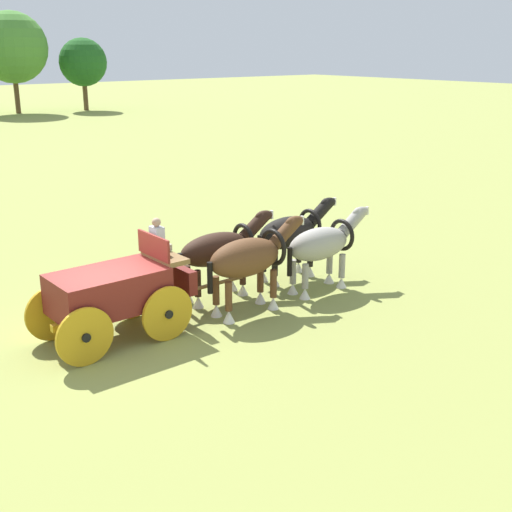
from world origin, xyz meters
The scene contains 8 objects.
ground_plane centered at (0.00, 0.00, 0.00)m, with size 220.00×220.00×0.00m, color olive.
show_wagon centered at (0.15, 0.01, 1.18)m, with size 5.60×1.92×2.65m.
draft_horse_rear_near centered at (3.64, 0.69, 1.35)m, with size 3.20×0.92×2.22m.
draft_horse_rear_off centered at (3.63, -0.61, 1.43)m, with size 3.15×1.01×2.31m.
draft_horse_lead_near centered at (6.23, 0.72, 1.36)m, with size 3.06×0.96×2.23m.
draft_horse_lead_off centered at (6.25, -0.58, 1.32)m, with size 3.10×0.94×2.18m.
tree_g centered at (18.13, 56.69, 6.49)m, with size 7.07×7.07×10.04m.
tree_h centered at (25.08, 55.56, 4.97)m, with size 5.00×5.00×7.49m.
Camera 1 is at (-6.33, -13.46, 6.61)m, focal length 47.02 mm.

